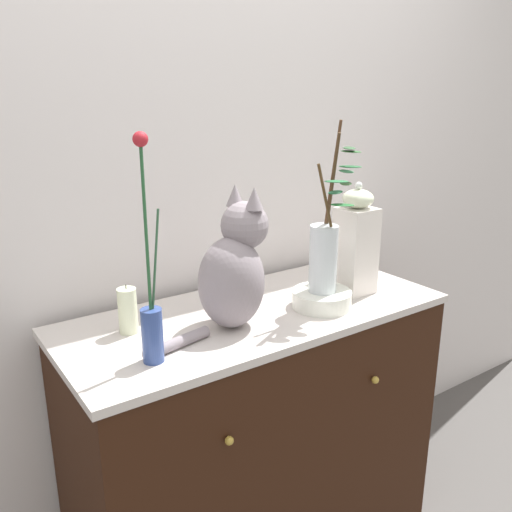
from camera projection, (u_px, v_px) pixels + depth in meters
wall_back at (200, 185)px, 1.87m from camera, size 4.40×0.08×2.60m
sideboard at (256, 439)px, 1.85m from camera, size 1.23×0.54×0.95m
cat_sitting at (234, 270)px, 1.56m from camera, size 0.43×0.22×0.41m
vase_slim_green at (151, 313)px, 1.36m from camera, size 0.06×0.05×0.58m
bowl_porcelain at (322, 299)px, 1.74m from camera, size 0.19×0.19×0.05m
vase_glass_clear at (325, 251)px, 1.69m from camera, size 0.18×0.15×0.53m
jar_lidded_porcelain at (356, 243)px, 1.82m from camera, size 0.12×0.12×0.38m
candle_pillar at (128, 311)px, 1.54m from camera, size 0.05×0.05×0.14m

